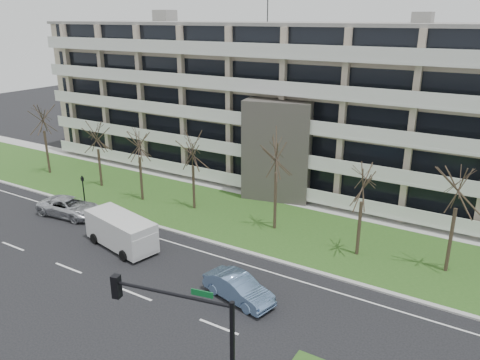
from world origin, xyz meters
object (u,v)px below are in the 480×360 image
Objects in this scene: silver_pickup at (70,207)px; pedestrian_signal at (83,187)px; blue_sedan at (238,288)px; white_van at (121,229)px; traffic_signal at (191,336)px.

silver_pickup is 2.22m from pedestrian_signal.
pedestrian_signal reaches higher than blue_sedan.
silver_pickup is 8.10m from white_van.
blue_sedan is 9.33m from traffic_signal.
pedestrian_signal is at bearing 136.80° from traffic_signal.
blue_sedan is 0.73× the size of white_van.
white_van is (7.86, -1.85, 0.63)m from silver_pickup.
white_van is at bearing 133.00° from traffic_signal.
blue_sedan is at bearing 97.55° from traffic_signal.
white_van is (-10.65, 1.34, 0.64)m from blue_sedan.
white_van is 2.19× the size of pedestrian_signal.
blue_sedan is at bearing -106.07° from silver_pickup.
traffic_signal reaches higher than white_van.
silver_pickup is 0.90× the size of traffic_signal.
traffic_signal is at bearing -23.40° from white_van.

